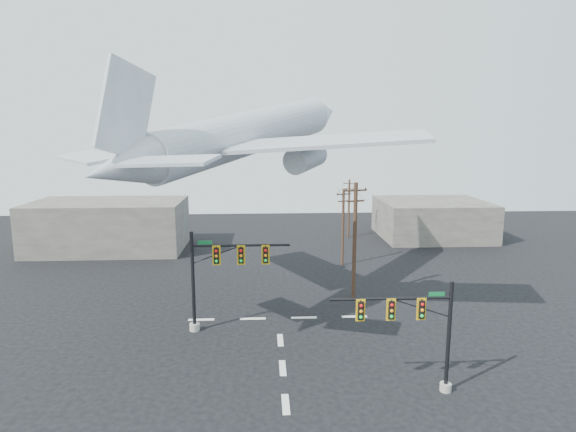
{
  "coord_description": "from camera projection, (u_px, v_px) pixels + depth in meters",
  "views": [
    {
      "loc": [
        -1.1,
        -23.59,
        14.54
      ],
      "look_at": [
        0.38,
        5.0,
        9.39
      ],
      "focal_mm": 30.0,
      "sensor_mm": 36.0,
      "label": 1
    }
  ],
  "objects": [
    {
      "name": "airliner",
      "position": [
        249.0,
        134.0,
        37.09
      ],
      "size": [
        24.65,
        27.19,
        7.97
      ],
      "rotation": [
        0.0,
        -0.15,
        0.98
      ],
      "color": "silver"
    },
    {
      "name": "power_lines",
      "position": [
        348.0,
        190.0,
        52.67
      ],
      "size": [
        5.44,
        23.93,
        1.07
      ],
      "color": "black"
    },
    {
      "name": "utility_pole_a",
      "position": [
        355.0,
        239.0,
        41.24
      ],
      "size": [
        1.99,
        0.68,
        10.17
      ],
      "rotation": [
        0.0,
        0.0,
        0.28
      ],
      "color": "#42281C",
      "rests_on": "ground"
    },
    {
      "name": "lane_markings",
      "position": [
        282.0,
        358.0,
        31.05
      ],
      "size": [
        14.0,
        21.2,
        0.01
      ],
      "color": "silver",
      "rests_on": "ground"
    },
    {
      "name": "utility_pole_b",
      "position": [
        343.0,
        226.0,
        51.66
      ],
      "size": [
        1.61,
        0.73,
        8.35
      ],
      "rotation": [
        0.0,
        0.0,
        0.38
      ],
      "color": "#42281C",
      "rests_on": "ground"
    },
    {
      "name": "signal_mast_near",
      "position": [
        419.0,
        331.0,
        26.35
      ],
      "size": [
        6.98,
        0.71,
        6.45
      ],
      "color": "#98968A",
      "rests_on": "ground"
    },
    {
      "name": "building_left",
      "position": [
        109.0,
        226.0,
        58.66
      ],
      "size": [
        18.0,
        10.0,
        6.0
      ],
      "primitive_type": "cube",
      "color": "slate",
      "rests_on": "ground"
    },
    {
      "name": "ground",
      "position": [
        286.0,
        404.0,
        25.81
      ],
      "size": [
        120.0,
        120.0,
        0.0
      ],
      "primitive_type": "plane",
      "color": "black",
      "rests_on": "ground"
    },
    {
      "name": "utility_pole_c",
      "position": [
        349.0,
        207.0,
        65.16
      ],
      "size": [
        1.53,
        0.75,
        7.95
      ],
      "rotation": [
        0.0,
        0.0,
        -0.41
      ],
      "color": "#42281C",
      "rests_on": "ground"
    },
    {
      "name": "signal_mast_far",
      "position": [
        217.0,
        275.0,
        34.61
      ],
      "size": [
        7.37,
        0.82,
        7.44
      ],
      "color": "#98968A",
      "rests_on": "ground"
    },
    {
      "name": "building_right",
      "position": [
        432.0,
        219.0,
        65.81
      ],
      "size": [
        14.0,
        12.0,
        5.0
      ],
      "primitive_type": "cube",
      "color": "slate",
      "rests_on": "ground"
    }
  ]
}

